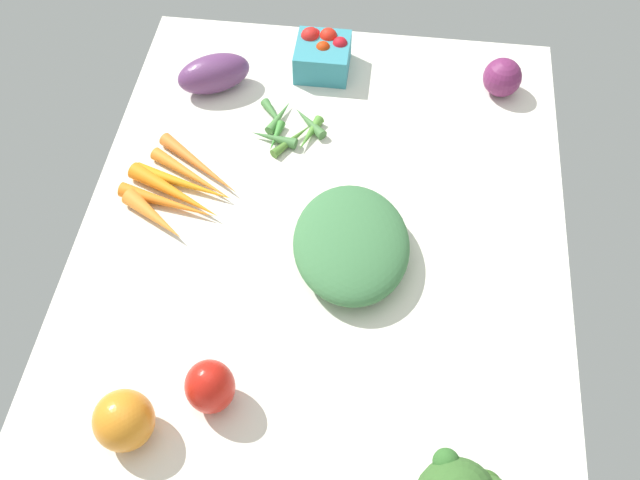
# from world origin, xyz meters

# --- Properties ---
(tablecloth) EXTENTS (1.04, 0.76, 0.02)m
(tablecloth) POSITION_xyz_m (0.00, 0.00, 0.01)
(tablecloth) COLOR silver
(tablecloth) RESTS_ON ground
(bell_pepper_orange) EXTENTS (0.11, 0.11, 0.08)m
(bell_pepper_orange) POSITION_xyz_m (-0.32, 0.21, 0.06)
(bell_pepper_orange) COLOR orange
(bell_pepper_orange) RESTS_ON tablecloth
(carrot_bunch) EXTENTS (0.22, 0.20, 0.03)m
(carrot_bunch) POSITION_xyz_m (0.08, 0.24, 0.03)
(carrot_bunch) COLOR orange
(carrot_bunch) RESTS_ON tablecloth
(berry_basket) EXTENTS (0.10, 0.10, 0.07)m
(berry_basket) POSITION_xyz_m (0.41, 0.05, 0.05)
(berry_basket) COLOR teal
(berry_basket) RESTS_ON tablecloth
(okra_pile) EXTENTS (0.14, 0.13, 0.02)m
(okra_pile) POSITION_xyz_m (0.24, 0.08, 0.03)
(okra_pile) COLOR #4A8540
(okra_pile) RESTS_ON tablecloth
(bell_pepper_red) EXTENTS (0.08, 0.08, 0.09)m
(bell_pepper_red) POSITION_xyz_m (-0.27, 0.11, 0.06)
(bell_pepper_red) COLOR red
(bell_pepper_red) RESTS_ON tablecloth
(leafy_greens_clump) EXTENTS (0.24, 0.20, 0.07)m
(leafy_greens_clump) POSITION_xyz_m (-0.01, -0.05, 0.05)
(leafy_greens_clump) COLOR #3C7242
(leafy_greens_clump) RESTS_ON tablecloth
(red_onion_near_basket) EXTENTS (0.07, 0.07, 0.07)m
(red_onion_near_basket) POSITION_xyz_m (0.38, -0.28, 0.05)
(red_onion_near_basket) COLOR #6F2555
(red_onion_near_basket) RESTS_ON tablecloth
(eggplant) EXTENTS (0.12, 0.15, 0.07)m
(eggplant) POSITION_xyz_m (0.33, 0.23, 0.05)
(eggplant) COLOR #623566
(eggplant) RESTS_ON tablecloth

